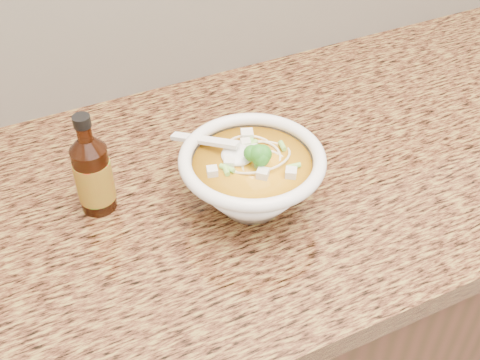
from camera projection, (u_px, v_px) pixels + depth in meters
name	position (u px, v px, depth m)	size (l,w,h in m)	color
cabinet	(290.00, 317.00, 1.35)	(4.00, 0.65, 0.86)	#382311
counter_slab	(304.00, 163.00, 1.05)	(4.00, 0.68, 0.04)	olive
soup_bowl	(252.00, 179.00, 0.91)	(0.22, 0.23, 0.12)	white
hot_sauce_bottle	(93.00, 175.00, 0.90)	(0.07, 0.07, 0.17)	#391607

